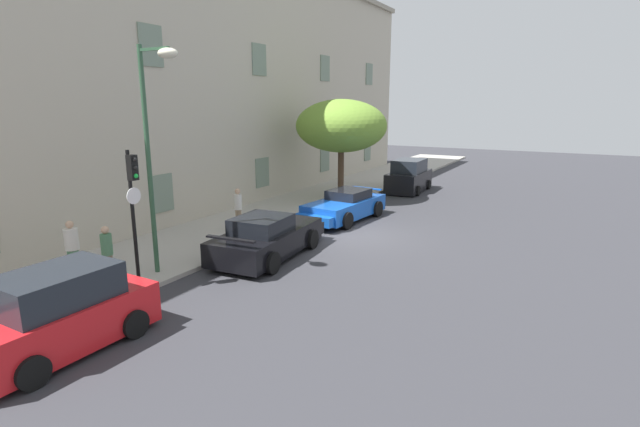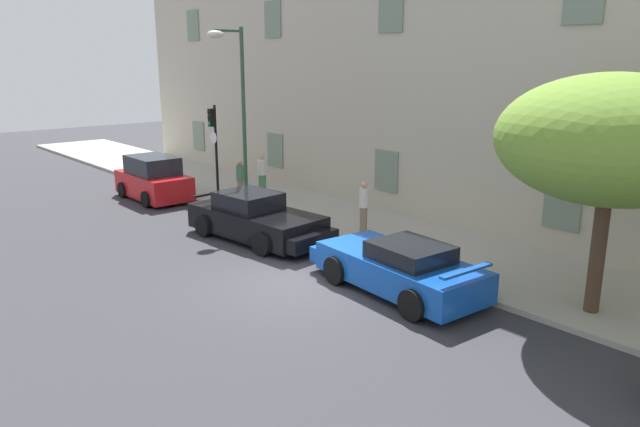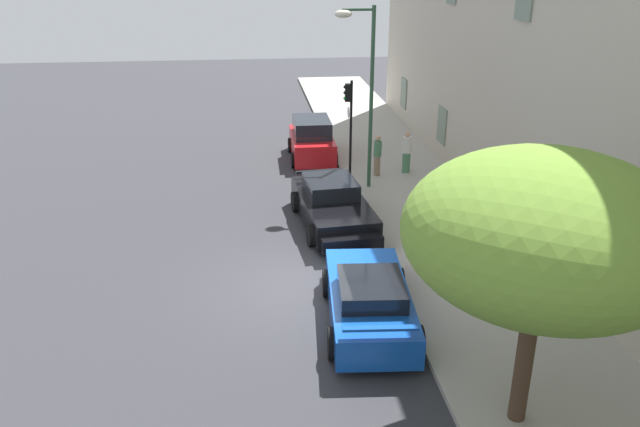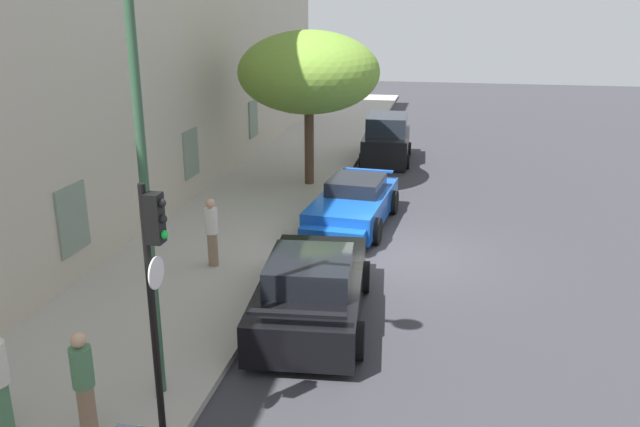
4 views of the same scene
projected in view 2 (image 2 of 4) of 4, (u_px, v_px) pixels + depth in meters
The scene contains 12 objects.
ground_plane at pixel (299, 283), 15.25m from camera, with size 80.00×80.00×0.00m, color #333338.
sidewalk at pixel (417, 244), 18.20m from camera, with size 60.00×4.44×0.14m, color #A8A399.
building_facade at pixel (508, 40), 19.32m from camera, with size 41.97×4.37×12.25m.
sportscar_red_lead at pixel (259, 220), 18.71m from camera, with size 5.18×2.52×1.46m.
sportscar_yellow_flank at pixel (395, 267), 14.62m from camera, with size 4.92×2.35×1.32m.
hatchback_parked at pixel (153, 180), 24.12m from camera, with size 3.77×1.95×1.77m.
tree_near_kerb at pixel (612, 140), 12.26m from camera, with size 4.72×4.72×5.17m.
traffic_light at pixel (214, 138), 22.18m from camera, with size 0.44×0.36×3.77m.
street_lamp at pixel (234, 88), 21.04m from camera, with size 0.44×1.42×6.50m.
pedestrian_admiring at pixel (240, 179), 23.43m from camera, with size 0.41×0.41×1.62m.
pedestrian_strolling at pixel (364, 205), 19.08m from camera, with size 0.41×0.41×1.66m.
pedestrian_bystander at pixel (262, 174), 24.38m from camera, with size 0.49×0.49×1.67m.
Camera 2 is at (11.15, -9.00, 5.55)m, focal length 33.47 mm.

